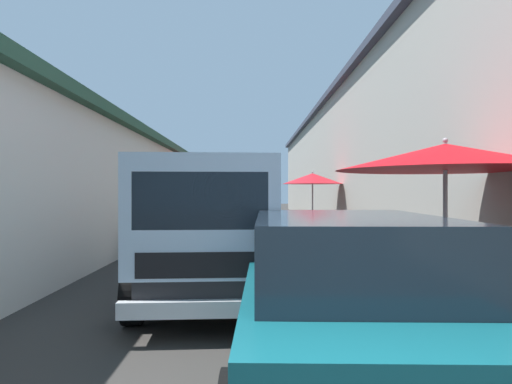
{
  "coord_description": "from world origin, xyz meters",
  "views": [
    {
      "loc": [
        -1.34,
        0.16,
        1.66
      ],
      "look_at": [
        10.87,
        0.02,
        1.64
      ],
      "focal_mm": 30.93,
      "sensor_mm": 36.0,
      "label": 1
    }
  ],
  "objects": [
    {
      "name": "vendor_by_crates",
      "position": [
        11.65,
        0.9,
        0.96
      ],
      "size": [
        0.29,
        0.64,
        1.65
      ],
      "color": "#665B4C",
      "rests_on": "ground"
    },
    {
      "name": "vendor_in_shade",
      "position": [
        9.76,
        0.84,
        0.88
      ],
      "size": [
        0.21,
        0.62,
        1.54
      ],
      "color": "#665B4C",
      "rests_on": "ground"
    },
    {
      "name": "building_right_concrete",
      "position": [
        15.75,
        -6.89,
        3.05
      ],
      "size": [
        49.8,
        7.5,
        6.08
      ],
      "color": "#A39E93",
      "rests_on": "ground"
    },
    {
      "name": "fruit_stall_near_left",
      "position": [
        15.9,
        -2.24,
        1.88
      ],
      "size": [
        2.35,
        2.35,
        2.45
      ],
      "color": "#9E9EA3",
      "rests_on": "ground"
    },
    {
      "name": "hatchback_car",
      "position": [
        2.52,
        -0.66,
        0.74
      ],
      "size": [
        3.96,
        2.02,
        1.45
      ],
      "color": "#0F4C56",
      "rests_on": "ground"
    },
    {
      "name": "delivery_truck",
      "position": [
        4.87,
        0.78,
        1.04
      ],
      "size": [
        5.0,
        2.17,
        2.08
      ],
      "color": "black",
      "rests_on": "ground"
    },
    {
      "name": "fruit_stall_far_right",
      "position": [
        4.31,
        -2.36,
        1.83
      ],
      "size": [
        2.8,
        2.8,
        2.35
      ],
      "color": "#9E9EA3",
      "rests_on": "ground"
    },
    {
      "name": "ground",
      "position": [
        13.5,
        0.0,
        0.0
      ],
      "size": [
        90.0,
        90.0,
        0.0
      ],
      "primitive_type": "plane",
      "color": "#33302D"
    },
    {
      "name": "parked_scooter",
      "position": [
        10.04,
        2.87,
        0.45
      ],
      "size": [
        1.66,
        0.61,
        1.14
      ],
      "color": "black",
      "rests_on": "ground"
    },
    {
      "name": "fruit_stall_near_right",
      "position": [
        17.39,
        2.38,
        1.96
      ],
      "size": [
        2.74,
        2.74,
        2.46
      ],
      "color": "#9E9EA3",
      "rests_on": "ground"
    },
    {
      "name": "building_left_whitewash",
      "position": [
        15.75,
        6.89,
        1.79
      ],
      "size": [
        49.8,
        7.5,
        3.55
      ],
      "color": "beige",
      "rests_on": "ground"
    },
    {
      "name": "plastic_stool",
      "position": [
        12.32,
        -1.73,
        0.33
      ],
      "size": [
        0.3,
        0.3,
        0.43
      ],
      "color": "red",
      "rests_on": "ground"
    }
  ]
}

